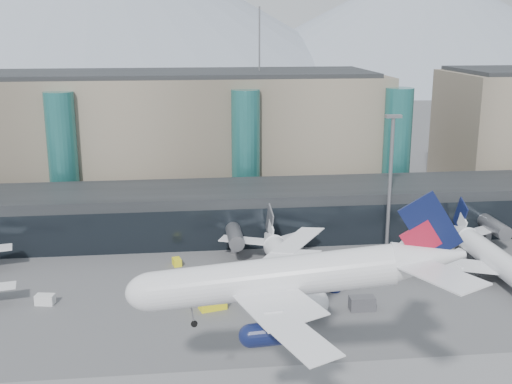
# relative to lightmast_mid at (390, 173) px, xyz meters

# --- Properties ---
(concourse) EXTENTS (170.00, 27.00, 10.00)m
(concourse) POSITION_rel_lightmast_mid_xyz_m (-30.02, 9.73, -9.45)
(concourse) COLOR black
(concourse) RESTS_ON ground
(terminal_main) EXTENTS (130.00, 30.00, 31.00)m
(terminal_main) POSITION_rel_lightmast_mid_xyz_m (-55.00, 42.00, 1.03)
(terminal_main) COLOR gray
(terminal_main) RESTS_ON ground
(teal_towers) EXTENTS (116.40, 19.40, 46.00)m
(teal_towers) POSITION_rel_lightmast_mid_xyz_m (-44.99, 26.01, -0.41)
(teal_towers) COLOR #28706E
(teal_towers) RESTS_ON ground
(mountain_ridge) EXTENTS (910.00, 400.00, 110.00)m
(mountain_ridge) POSITION_rel_lightmast_mid_xyz_m (-14.03, 332.00, 31.33)
(mountain_ridge) COLOR gray
(mountain_ridge) RESTS_ON ground
(lightmast_mid) EXTENTS (3.00, 1.20, 25.60)m
(lightmast_mid) POSITION_rel_lightmast_mid_xyz_m (0.00, 0.00, 0.00)
(lightmast_mid) COLOR slate
(lightmast_mid) RESTS_ON ground
(hero_jet) EXTENTS (36.65, 36.29, 11.85)m
(hero_jet) POSITION_rel_lightmast_mid_xyz_m (-26.86, -54.23, 3.42)
(hero_jet) COLOR white
(hero_jet) RESTS_ON ground
(jet_parked_mid) EXTENTS (35.14, 34.79, 11.36)m
(jet_parked_mid) POSITION_rel_lightmast_mid_xyz_m (-22.35, -15.58, -10.12)
(jet_parked_mid) COLOR white
(jet_parked_mid) RESTS_ON ground
(jet_parked_right) EXTENTS (35.49, 34.16, 11.42)m
(jet_parked_right) POSITION_rel_lightmast_mid_xyz_m (13.11, -15.56, -10.10)
(jet_parked_right) COLOR white
(jet_parked_right) RESTS_ON ground
(veh_a) EXTENTS (3.08, 2.10, 1.59)m
(veh_a) POSITION_rel_lightmast_mid_xyz_m (-60.73, -20.44, -13.62)
(veh_a) COLOR silver
(veh_a) RESTS_ON ground
(veh_b) EXTENTS (1.82, 2.47, 1.29)m
(veh_b) POSITION_rel_lightmast_mid_xyz_m (-40.66, -6.07, -13.78)
(veh_b) COLOR yellow
(veh_b) RESTS_ON ground
(veh_c) EXTENTS (3.81, 2.01, 2.12)m
(veh_c) POSITION_rel_lightmast_mid_xyz_m (-12.83, -27.97, -13.36)
(veh_c) COLOR #48474C
(veh_c) RESTS_ON ground
(veh_d) EXTENTS (3.49, 3.29, 1.79)m
(veh_d) POSITION_rel_lightmast_mid_xyz_m (10.48, -9.38, -13.52)
(veh_d) COLOR silver
(veh_d) RESTS_ON ground
(veh_g) EXTENTS (2.87, 2.65, 1.46)m
(veh_g) POSITION_rel_lightmast_mid_xyz_m (-10.53, -10.95, -13.69)
(veh_g) COLOR silver
(veh_g) RESTS_ON ground
(veh_h) EXTENTS (4.43, 3.10, 2.22)m
(veh_h) POSITION_rel_lightmast_mid_xyz_m (-35.21, -25.04, -13.31)
(veh_h) COLOR yellow
(veh_h) RESTS_ON ground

